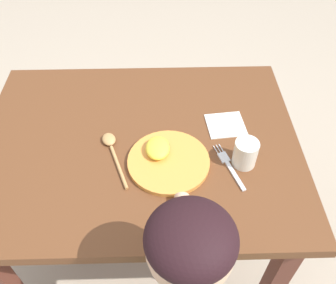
% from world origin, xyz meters
% --- Properties ---
extents(ground_plane, '(8.00, 8.00, 0.00)m').
position_xyz_m(ground_plane, '(0.00, 0.00, 0.00)').
color(ground_plane, tan).
extents(dining_table, '(1.03, 0.78, 0.67)m').
position_xyz_m(dining_table, '(0.00, 0.00, 0.58)').
color(dining_table, brown).
rests_on(dining_table, ground_plane).
extents(plate, '(0.25, 0.25, 0.05)m').
position_xyz_m(plate, '(0.09, -0.09, 0.68)').
color(plate, gold).
rests_on(plate, dining_table).
extents(fork, '(0.08, 0.18, 0.01)m').
position_xyz_m(fork, '(0.27, -0.11, 0.68)').
color(fork, silver).
rests_on(fork, dining_table).
extents(spoon, '(0.10, 0.22, 0.02)m').
position_xyz_m(spoon, '(-0.08, -0.04, 0.68)').
color(spoon, tan).
rests_on(spoon, dining_table).
extents(drinking_cup, '(0.07, 0.07, 0.09)m').
position_xyz_m(drinking_cup, '(0.32, -0.10, 0.72)').
color(drinking_cup, silver).
rests_on(drinking_cup, dining_table).
extents(napkin, '(0.14, 0.13, 0.00)m').
position_xyz_m(napkin, '(0.29, 0.06, 0.67)').
color(napkin, white).
rests_on(napkin, dining_table).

